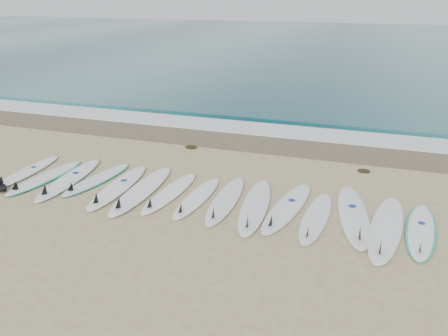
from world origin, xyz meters
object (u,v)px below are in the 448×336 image
(leash_coil, at_px, (0,188))
(surfboard_7, at_px, (196,198))
(surfboard_14, at_px, (421,231))
(surfboard_0, at_px, (25,172))

(leash_coil, bearing_deg, surfboard_7, 11.62)
(surfboard_7, distance_m, surfboard_14, 4.64)
(surfboard_0, xyz_separation_m, surfboard_7, (4.68, -0.04, -0.00))
(surfboard_7, bearing_deg, leash_coil, -165.20)
(surfboard_14, bearing_deg, leash_coil, -167.95)
(surfboard_0, xyz_separation_m, leash_coil, (0.11, -0.98, -0.00))
(surfboard_7, xyz_separation_m, leash_coil, (-4.58, -0.94, -0.00))
(surfboard_14, height_order, leash_coil, surfboard_14)
(surfboard_0, height_order, surfboard_14, surfboard_0)
(surfboard_14, bearing_deg, surfboard_7, -173.75)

